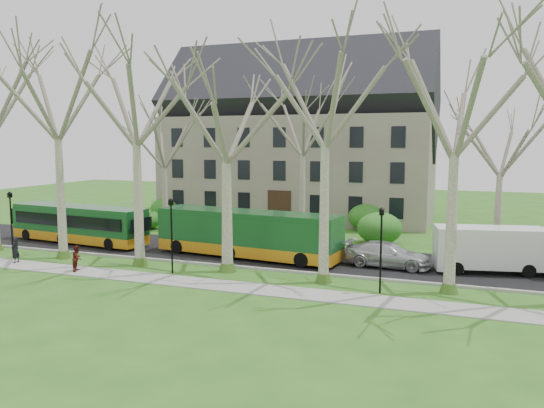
{
  "coord_description": "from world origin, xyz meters",
  "views": [
    {
      "loc": [
        9.77,
        -27.4,
        7.66
      ],
      "look_at": [
        -1.27,
        3.0,
        3.82
      ],
      "focal_mm": 35.0,
      "sensor_mm": 36.0,
      "label": 1
    }
  ],
  "objects_px": {
    "bus_follow": "(247,233)",
    "van_a": "(489,250)",
    "pedestrian_a": "(16,250)",
    "pedestrian_b": "(77,258)",
    "bus_lead": "(79,224)",
    "sedan": "(388,255)"
  },
  "relations": [
    {
      "from": "sedan",
      "to": "pedestrian_a",
      "type": "xyz_separation_m",
      "value": [
        -22.16,
        -6.86,
        0.05
      ]
    },
    {
      "from": "pedestrian_b",
      "to": "bus_follow",
      "type": "bearing_deg",
      "value": -67.07
    },
    {
      "from": "bus_follow",
      "to": "sedan",
      "type": "bearing_deg",
      "value": 8.7
    },
    {
      "from": "bus_lead",
      "to": "bus_follow",
      "type": "relative_size",
      "value": 0.91
    },
    {
      "from": "bus_lead",
      "to": "van_a",
      "type": "relative_size",
      "value": 1.9
    },
    {
      "from": "bus_lead",
      "to": "van_a",
      "type": "xyz_separation_m",
      "value": [
        28.59,
        0.76,
        -0.12
      ]
    },
    {
      "from": "pedestrian_a",
      "to": "pedestrian_b",
      "type": "distance_m",
      "value": 5.13
    },
    {
      "from": "pedestrian_b",
      "to": "pedestrian_a",
      "type": "bearing_deg",
      "value": 67.15
    },
    {
      "from": "bus_follow",
      "to": "pedestrian_b",
      "type": "height_order",
      "value": "bus_follow"
    },
    {
      "from": "pedestrian_a",
      "to": "pedestrian_b",
      "type": "bearing_deg",
      "value": 77.94
    },
    {
      "from": "sedan",
      "to": "pedestrian_a",
      "type": "relative_size",
      "value": 3.23
    },
    {
      "from": "bus_lead",
      "to": "pedestrian_a",
      "type": "bearing_deg",
      "value": -77.22
    },
    {
      "from": "sedan",
      "to": "van_a",
      "type": "relative_size",
      "value": 0.85
    },
    {
      "from": "van_a",
      "to": "pedestrian_b",
      "type": "distance_m",
      "value": 24.09
    },
    {
      "from": "sedan",
      "to": "pedestrian_b",
      "type": "xyz_separation_m",
      "value": [
        -17.05,
        -7.28,
        0.01
      ]
    },
    {
      "from": "bus_follow",
      "to": "sedan",
      "type": "xyz_separation_m",
      "value": [
        9.1,
        0.35,
        -0.82
      ]
    },
    {
      "from": "van_a",
      "to": "pedestrian_b",
      "type": "relative_size",
      "value": 3.98
    },
    {
      "from": "sedan",
      "to": "pedestrian_b",
      "type": "height_order",
      "value": "pedestrian_b"
    },
    {
      "from": "bus_follow",
      "to": "pedestrian_a",
      "type": "relative_size",
      "value": 7.85
    },
    {
      "from": "pedestrian_a",
      "to": "pedestrian_b",
      "type": "relative_size",
      "value": 1.06
    },
    {
      "from": "bus_follow",
      "to": "van_a",
      "type": "height_order",
      "value": "bus_follow"
    },
    {
      "from": "bus_lead",
      "to": "pedestrian_b",
      "type": "bearing_deg",
      "value": -44.28
    }
  ]
}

